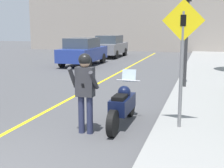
{
  "coord_description": "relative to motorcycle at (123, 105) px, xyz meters",
  "views": [
    {
      "loc": [
        3.62,
        -3.91,
        2.39
      ],
      "look_at": [
        1.47,
        3.37,
        0.97
      ],
      "focal_mm": 50.0,
      "sensor_mm": 36.0,
      "label": 1
    }
  ],
  "objects": [
    {
      "name": "crossing_sign",
      "position": [
        1.37,
        -0.15,
        1.33
      ],
      "size": [
        0.91,
        0.08,
        2.82
      ],
      "color": "slate",
      "rests_on": "sidewalk_curb"
    },
    {
      "name": "person_biker",
      "position": [
        -0.65,
        -0.81,
        0.62
      ],
      "size": [
        0.59,
        0.49,
        1.81
      ],
      "color": "#282D4C",
      "rests_on": "ground"
    },
    {
      "name": "parked_car_blue",
      "position": [
        -5.3,
        10.72,
        0.36
      ],
      "size": [
        1.88,
        4.2,
        1.68
      ],
      "color": "black",
      "rests_on": "ground"
    },
    {
      "name": "traffic_light",
      "position": [
        1.17,
        4.78,
        2.33
      ],
      "size": [
        0.26,
        0.3,
        3.89
      ],
      "color": "#2D2D30",
      "rests_on": "sidewalk_curb"
    },
    {
      "name": "road_center_line",
      "position": [
        -2.39,
        2.82,
        -0.49
      ],
      "size": [
        0.12,
        36.0,
        0.01
      ],
      "color": "yellow",
      "rests_on": "ground"
    },
    {
      "name": "building_backdrop",
      "position": [
        -1.79,
        22.82,
        2.6
      ],
      "size": [
        28.0,
        1.2,
        6.2
      ],
      "color": "gray",
      "rests_on": "ground"
    },
    {
      "name": "parked_car_grey",
      "position": [
        -5.2,
        16.13,
        0.36
      ],
      "size": [
        1.88,
        4.2,
        1.68
      ],
      "color": "black",
      "rests_on": "ground"
    },
    {
      "name": "motorcycle",
      "position": [
        0.0,
        0.0,
        0.0
      ],
      "size": [
        0.62,
        2.29,
        1.29
      ],
      "color": "black",
      "rests_on": "ground"
    }
  ]
}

